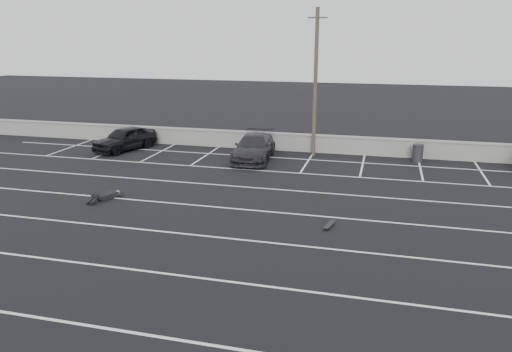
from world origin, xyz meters
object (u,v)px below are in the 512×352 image
(car_left, at_px, (125,138))
(utility_pole, at_px, (315,83))
(trash_bin, at_px, (418,153))
(skateboard, at_px, (329,225))
(person, at_px, (109,193))
(car_right, at_px, (254,147))

(car_left, height_order, utility_pole, utility_pole)
(car_left, height_order, trash_bin, car_left)
(trash_bin, bearing_deg, car_left, -175.21)
(skateboard, bearing_deg, utility_pole, 113.12)
(utility_pole, height_order, trash_bin, utility_pole)
(trash_bin, bearing_deg, utility_pole, 178.78)
(utility_pole, height_order, skateboard, utility_pole)
(car_left, distance_m, skateboard, 16.68)
(person, bearing_deg, car_left, 132.56)
(trash_bin, bearing_deg, skateboard, -108.02)
(person, bearing_deg, trash_bin, 55.30)
(car_left, bearing_deg, utility_pole, 27.01)
(utility_pole, bearing_deg, skateboard, -78.80)
(trash_bin, relative_size, person, 0.41)
(car_left, distance_m, person, 9.56)
(car_right, bearing_deg, skateboard, -64.96)
(car_left, height_order, person, car_left)
(car_right, distance_m, person, 9.30)
(trash_bin, relative_size, skateboard, 1.21)
(car_right, bearing_deg, car_left, 172.30)
(car_left, distance_m, trash_bin, 17.25)
(utility_pole, xyz_separation_m, skateboard, (2.23, -11.24, -4.11))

